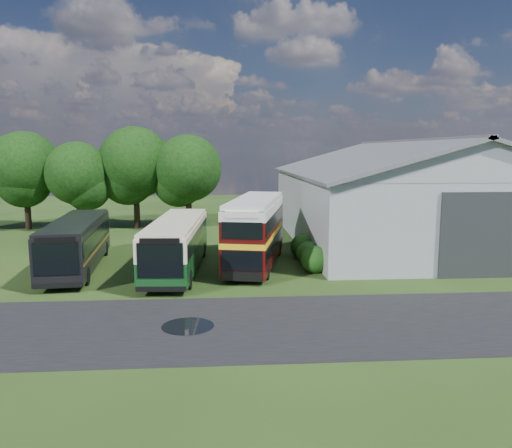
{
  "coord_description": "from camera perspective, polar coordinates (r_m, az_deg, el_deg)",
  "views": [
    {
      "loc": [
        -0.12,
        -23.2,
        7.3
      ],
      "look_at": [
        2.19,
        8.0,
        2.7
      ],
      "focal_mm": 35.0,
      "sensor_mm": 36.0,
      "label": 1
    }
  ],
  "objects": [
    {
      "name": "shrub_front",
      "position": [
        30.64,
        6.69,
        -5.48
      ],
      "size": [
        1.7,
        1.7,
        1.7
      ],
      "primitive_type": "sphere",
      "color": "#194714",
      "rests_on": "ground"
    },
    {
      "name": "storage_shed",
      "position": [
        42.12,
        16.86,
        3.73
      ],
      "size": [
        18.8,
        24.8,
        8.15
      ],
      "color": "gray",
      "rests_on": "ground"
    },
    {
      "name": "asphalt_road",
      "position": [
        21.7,
        4.37,
        -11.32
      ],
      "size": [
        60.0,
        8.0,
        0.02
      ],
      "primitive_type": "cube",
      "color": "black",
      "rests_on": "ground"
    },
    {
      "name": "shrub_back",
      "position": [
        34.47,
        5.44,
        -3.91
      ],
      "size": [
        1.8,
        1.8,
        1.8
      ],
      "primitive_type": "sphere",
      "color": "#194714",
      "rests_on": "ground"
    },
    {
      "name": "shrub_mid",
      "position": [
        32.55,
        6.02,
        -4.65
      ],
      "size": [
        1.6,
        1.6,
        1.6
      ],
      "primitive_type": "sphere",
      "color": "#194714",
      "rests_on": "ground"
    },
    {
      "name": "bus_dark_single",
      "position": [
        32.76,
        -19.8,
        -2.07
      ],
      "size": [
        3.61,
        11.43,
        3.1
      ],
      "rotation": [
        0.0,
        0.0,
        0.09
      ],
      "color": "black",
      "rests_on": "ground"
    },
    {
      "name": "tree_left_a",
      "position": [
        50.96,
        -24.91,
        5.98
      ],
      "size": [
        6.46,
        6.46,
        9.12
      ],
      "color": "black",
      "rests_on": "ground"
    },
    {
      "name": "puddle",
      "position": [
        21.52,
        -7.81,
        -11.55
      ],
      "size": [
        2.2,
        2.2,
        0.01
      ],
      "primitive_type": "cylinder",
      "color": "black",
      "rests_on": "ground"
    },
    {
      "name": "tree_right_a",
      "position": [
        47.12,
        -7.78,
        6.32
      ],
      "size": [
        6.26,
        6.26,
        8.83
      ],
      "color": "black",
      "rests_on": "ground"
    },
    {
      "name": "tree_mid",
      "position": [
        48.66,
        -13.64,
        6.81
      ],
      "size": [
        6.8,
        6.8,
        9.6
      ],
      "color": "black",
      "rests_on": "ground"
    },
    {
      "name": "ground",
      "position": [
        24.32,
        -3.8,
        -9.12
      ],
      "size": [
        120.0,
        120.0,
        0.0
      ],
      "primitive_type": "plane",
      "color": "#1A3310",
      "rests_on": "ground"
    },
    {
      "name": "tree_left_b",
      "position": [
        48.49,
        -19.72,
        5.45
      ],
      "size": [
        5.78,
        5.78,
        8.16
      ],
      "color": "black",
      "rests_on": "ground"
    },
    {
      "name": "bus_green_single",
      "position": [
        30.76,
        -9.01,
        -2.25
      ],
      "size": [
        3.39,
        11.67,
        3.18
      ],
      "rotation": [
        0.0,
        0.0,
        -0.06
      ],
      "color": "black",
      "rests_on": "ground"
    },
    {
      "name": "bus_maroon_double",
      "position": [
        31.72,
        -0.05,
        -0.93
      ],
      "size": [
        4.73,
        10.47,
        4.36
      ],
      "rotation": [
        0.0,
        0.0,
        -0.22
      ],
      "color": "black",
      "rests_on": "ground"
    }
  ]
}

